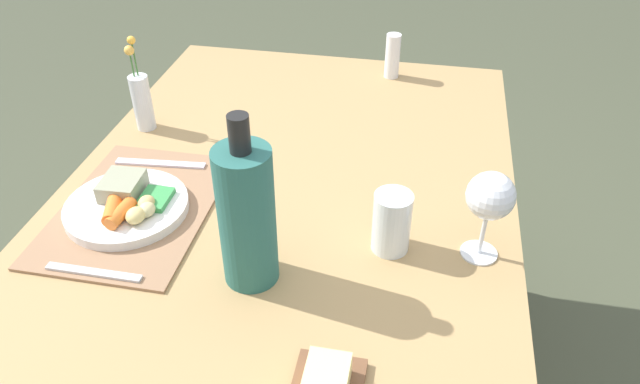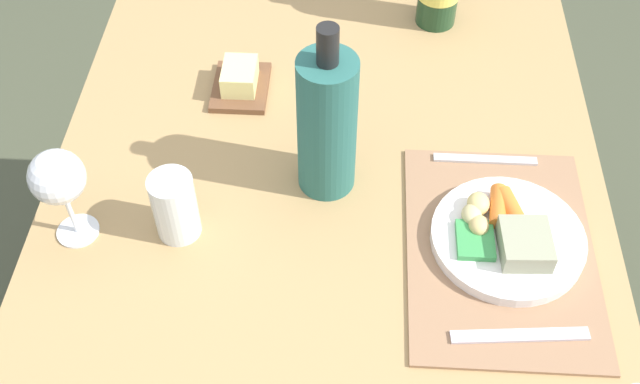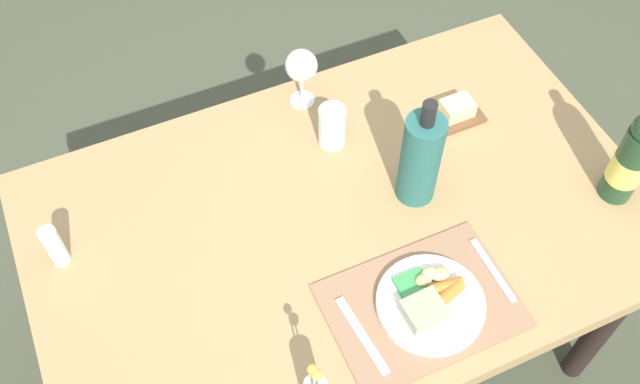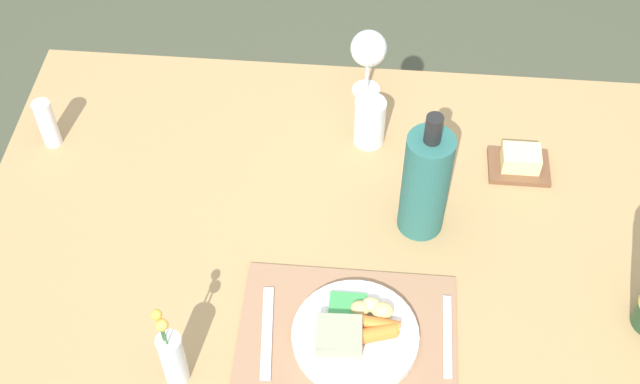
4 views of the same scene
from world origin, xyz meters
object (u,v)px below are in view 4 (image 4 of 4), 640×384
at_px(butter_dish, 520,162).
at_px(wine_glass, 369,50).
at_px(dining_table, 328,239).
at_px(knife, 447,336).
at_px(cooler_bottle, 425,182).
at_px(water_tumbler, 369,124).
at_px(salt_shaker, 47,123).
at_px(flower_vase, 172,357).
at_px(dinner_plate, 355,333).
at_px(fork, 267,332).

height_order(butter_dish, wine_glass, wine_glass).
bearing_deg(dining_table, knife, -47.41).
height_order(dining_table, butter_dish, butter_dish).
height_order(cooler_bottle, wine_glass, cooler_bottle).
bearing_deg(knife, cooler_bottle, 101.18).
height_order(butter_dish, water_tumbler, water_tumbler).
height_order(knife, salt_shaker, salt_shaker).
bearing_deg(flower_vase, knife, 13.93).
relative_size(dining_table, butter_dish, 11.10).
xyz_separation_m(knife, wine_glass, (-0.18, 0.64, 0.12)).
relative_size(dinner_plate, cooler_bottle, 0.75).
relative_size(fork, water_tumbler, 1.68).
xyz_separation_m(dinner_plate, cooler_bottle, (0.12, 0.28, 0.11)).
bearing_deg(knife, flower_vase, -166.31).
relative_size(knife, salt_shaker, 1.44).
relative_size(fork, salt_shaker, 1.63).
xyz_separation_m(fork, knife, (0.33, 0.02, 0.00)).
relative_size(dining_table, cooler_bottle, 4.65).
relative_size(cooler_bottle, flower_vase, 1.39).
xyz_separation_m(butter_dish, wine_glass, (-0.34, 0.21, 0.10)).
bearing_deg(wine_glass, butter_dish, -32.11).
relative_size(fork, cooler_bottle, 0.63).
distance_m(dinner_plate, cooler_bottle, 0.32).
xyz_separation_m(water_tumbler, flower_vase, (-0.31, -0.61, 0.02)).
bearing_deg(cooler_bottle, butter_dish, 38.00).
xyz_separation_m(flower_vase, wine_glass, (0.30, 0.76, 0.05)).
distance_m(salt_shaker, water_tumbler, 0.70).
distance_m(dining_table, fork, 0.31).
xyz_separation_m(dining_table, water_tumbler, (0.07, 0.22, 0.13)).
height_order(salt_shaker, flower_vase, flower_vase).
bearing_deg(salt_shaker, flower_vase, -54.68).
distance_m(cooler_bottle, salt_shaker, 0.83).
relative_size(cooler_bottle, butter_dish, 2.39).
height_order(dinner_plate, fork, dinner_plate).
relative_size(dining_table, salt_shaker, 12.09).
bearing_deg(salt_shaker, water_tumbler, 5.35).
distance_m(dinner_plate, flower_vase, 0.33).
bearing_deg(salt_shaker, wine_glass, 18.06).
height_order(dinner_plate, knife, dinner_plate).
bearing_deg(fork, knife, -1.45).
relative_size(butter_dish, water_tumbler, 1.12).
xyz_separation_m(dining_table, salt_shaker, (-0.62, 0.16, 0.14)).
bearing_deg(salt_shaker, dinner_plate, -32.18).
height_order(fork, salt_shaker, salt_shaker).
xyz_separation_m(dining_table, dinner_plate, (0.07, -0.28, 0.10)).
distance_m(butter_dish, salt_shaker, 1.02).
bearing_deg(butter_dish, dinner_plate, -126.15).
distance_m(dining_table, dinner_plate, 0.31).
xyz_separation_m(dinner_plate, butter_dish, (0.33, 0.45, -0.00)).
distance_m(dining_table, flower_vase, 0.48).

